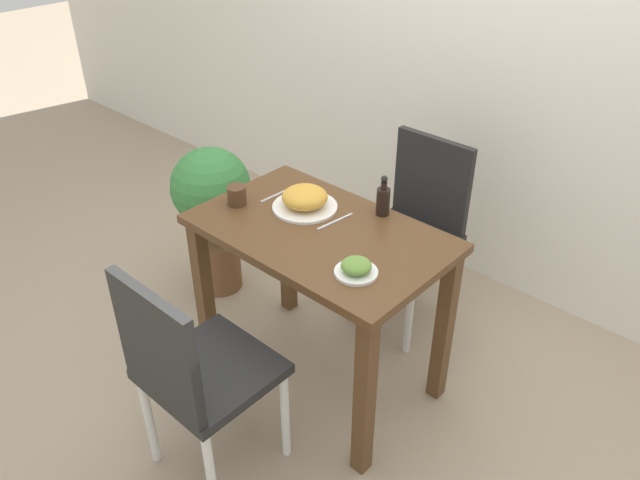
{
  "coord_description": "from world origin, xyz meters",
  "views": [
    {
      "loc": [
        1.38,
        -1.52,
        2.05
      ],
      "look_at": [
        0.0,
        0.0,
        0.73
      ],
      "focal_mm": 35.0,
      "sensor_mm": 36.0,
      "label": 1
    }
  ],
  "objects": [
    {
      "name": "ground_plane",
      "position": [
        0.0,
        0.0,
        0.0
      ],
      "size": [
        16.0,
        16.0,
        0.0
      ],
      "primitive_type": "plane",
      "color": "tan"
    },
    {
      "name": "wall_back",
      "position": [
        0.0,
        1.21,
        1.3
      ],
      "size": [
        8.0,
        0.05,
        2.6
      ],
      "color": "white",
      "rests_on": "ground_plane"
    },
    {
      "name": "dining_table",
      "position": [
        0.0,
        0.0,
        0.63
      ],
      "size": [
        1.0,
        0.62,
        0.78
      ],
      "color": "brown",
      "rests_on": "ground_plane"
    },
    {
      "name": "chair_near",
      "position": [
        0.01,
        -0.66,
        0.52
      ],
      "size": [
        0.42,
        0.42,
        0.92
      ],
      "rotation": [
        0.0,
        0.0,
        3.14
      ],
      "color": "black",
      "rests_on": "ground_plane"
    },
    {
      "name": "chair_far",
      "position": [
        0.02,
        0.65,
        0.52
      ],
      "size": [
        0.42,
        0.42,
        0.92
      ],
      "color": "black",
      "rests_on": "ground_plane"
    },
    {
      "name": "food_plate",
      "position": [
        -0.16,
        0.08,
        0.82
      ],
      "size": [
        0.27,
        0.27,
        0.09
      ],
      "color": "white",
      "rests_on": "dining_table"
    },
    {
      "name": "side_plate",
      "position": [
        0.29,
        -0.13,
        0.8
      ],
      "size": [
        0.15,
        0.15,
        0.06
      ],
      "color": "white",
      "rests_on": "dining_table"
    },
    {
      "name": "drink_cup",
      "position": [
        -0.39,
        -0.08,
        0.82
      ],
      "size": [
        0.08,
        0.08,
        0.08
      ],
      "color": "#4C331E",
      "rests_on": "dining_table"
    },
    {
      "name": "sauce_bottle",
      "position": [
        0.11,
        0.25,
        0.84
      ],
      "size": [
        0.05,
        0.05,
        0.17
      ],
      "color": "black",
      "rests_on": "dining_table"
    },
    {
      "name": "fork_utensil",
      "position": [
        -0.32,
        0.08,
        0.78
      ],
      "size": [
        0.02,
        0.18,
        0.0
      ],
      "rotation": [
        0.0,
        0.0,
        1.52
      ],
      "color": "silver",
      "rests_on": "dining_table"
    },
    {
      "name": "spoon_utensil",
      "position": [
        0.01,
        0.08,
        0.78
      ],
      "size": [
        0.03,
        0.18,
        0.0
      ],
      "rotation": [
        0.0,
        0.0,
        1.45
      ],
      "color": "silver",
      "rests_on": "dining_table"
    },
    {
      "name": "potted_plant_left",
      "position": [
        -0.85,
        0.14,
        0.51
      ],
      "size": [
        0.4,
        0.4,
        0.8
      ],
      "color": "brown",
      "rests_on": "ground_plane"
    }
  ]
}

